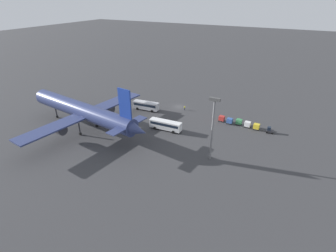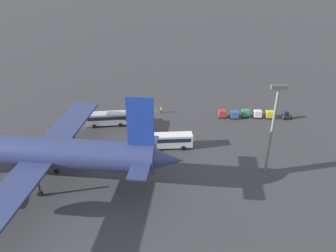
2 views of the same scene
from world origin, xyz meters
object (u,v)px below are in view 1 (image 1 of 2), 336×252
at_px(cargo_cart_blue, 230,121).
at_px(shuttle_bus_near, 146,105).
at_px(baggage_tug, 270,130).
at_px(cargo_cart_green, 239,122).
at_px(airplane, 83,111).
at_px(cargo_cart_white, 247,124).
at_px(shuttle_bus_far, 166,125).
at_px(cargo_cart_red, 222,118).
at_px(cargo_cart_yellow, 256,126).
at_px(worker_person, 185,108).

bearing_deg(cargo_cart_blue, shuttle_bus_near, 5.48).
height_order(shuttle_bus_near, baggage_tug, shuttle_bus_near).
bearing_deg(cargo_cart_green, airplane, 31.72).
relative_size(baggage_tug, cargo_cart_white, 1.22).
bearing_deg(shuttle_bus_far, cargo_cart_green, -146.64).
relative_size(shuttle_bus_near, shuttle_bus_far, 0.94).
bearing_deg(shuttle_bus_far, cargo_cart_white, -151.23).
height_order(shuttle_bus_far, cargo_cart_red, shuttle_bus_far).
xyz_separation_m(cargo_cart_yellow, cargo_cart_white, (3.07, -0.36, 0.00)).
relative_size(cargo_cart_green, cargo_cart_blue, 1.00).
xyz_separation_m(worker_person, cargo_cart_white, (-25.29, 3.59, 0.32)).
bearing_deg(shuttle_bus_near, worker_person, -157.61).
height_order(worker_person, cargo_cart_white, cargo_cart_white).
bearing_deg(cargo_cart_red, cargo_cart_yellow, 176.49).
xyz_separation_m(airplane, cargo_cart_yellow, (-50.98, -26.81, -5.66)).
relative_size(shuttle_bus_near, cargo_cart_yellow, 5.03).
height_order(shuttle_bus_far, worker_person, shuttle_bus_far).
bearing_deg(cargo_cart_yellow, cargo_cart_red, -3.51).
distance_m(cargo_cart_green, cargo_cart_blue, 3.17).
bearing_deg(airplane, cargo_cart_white, -142.86).
height_order(shuttle_bus_near, cargo_cart_blue, shuttle_bus_near).
bearing_deg(worker_person, cargo_cart_red, 168.77).
relative_size(cargo_cart_white, cargo_cart_blue, 1.00).
xyz_separation_m(worker_person, cargo_cart_red, (-16.07, 3.19, 0.32)).
bearing_deg(worker_person, baggage_tug, 172.65).
bearing_deg(airplane, cargo_cart_red, -136.94).
distance_m(worker_person, cargo_cart_green, 22.43).
height_order(baggage_tug, cargo_cart_blue, baggage_tug).
distance_m(shuttle_bus_far, worker_person, 18.41).
distance_m(shuttle_bus_near, shuttle_bus_far, 18.69).
bearing_deg(baggage_tug, shuttle_bus_near, -3.56).
relative_size(airplane, cargo_cart_white, 25.95).
xyz_separation_m(shuttle_bus_near, cargo_cart_blue, (-32.63, -3.13, -0.79)).
height_order(shuttle_bus_far, cargo_cart_white, shuttle_bus_far).
relative_size(shuttle_bus_far, baggage_tug, 4.37).
distance_m(cargo_cart_yellow, cargo_cart_red, 12.32).
height_order(shuttle_bus_far, baggage_tug, shuttle_bus_far).
distance_m(shuttle_bus_near, cargo_cart_red, 29.80).
bearing_deg(worker_person, cargo_cart_green, 172.19).
bearing_deg(airplane, shuttle_bus_near, -103.40).
bearing_deg(airplane, cargo_cart_blue, -139.59).
bearing_deg(cargo_cart_yellow, shuttle_bus_near, 4.11).
xyz_separation_m(shuttle_bus_far, cargo_cart_green, (-20.88, -15.29, -0.78)).
bearing_deg(cargo_cart_green, shuttle_bus_near, 6.24).
bearing_deg(baggage_tug, worker_person, -14.30).
relative_size(cargo_cart_yellow, cargo_cart_green, 1.00).
bearing_deg(cargo_cart_white, worker_person, -8.08).
bearing_deg(cargo_cart_blue, cargo_cart_green, -165.84).
xyz_separation_m(shuttle_bus_near, shuttle_bus_far, (-14.83, 11.38, -0.01)).
bearing_deg(shuttle_bus_near, baggage_tug, 178.51).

